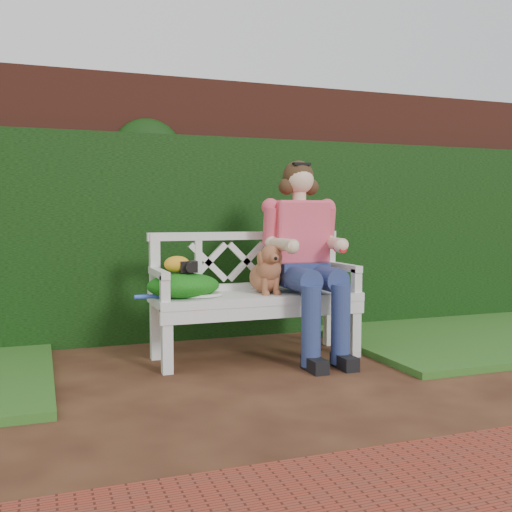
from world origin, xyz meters
name	(u,v)px	position (x,y,z in m)	size (l,w,h in m)	color
ground	(254,394)	(0.00, 0.00, 0.00)	(60.00, 60.00, 0.00)	#351B11
brick_wall	(181,209)	(0.00, 1.90, 1.10)	(10.00, 0.30, 2.20)	#602B1F
ivy_hedge	(187,238)	(0.00, 1.68, 0.85)	(10.00, 0.18, 1.70)	#1A4711
grass_right	(480,333)	(2.40, 0.90, 0.03)	(2.60, 2.00, 0.05)	#2B5E1B
garden_bench	(256,326)	(0.31, 0.82, 0.24)	(1.58, 0.60, 0.48)	white
seated_woman	(302,258)	(0.67, 0.80, 0.73)	(0.61, 0.82, 1.45)	#E55578
dog	(266,268)	(0.38, 0.79, 0.66)	(0.24, 0.33, 0.36)	#B25427
tennis_racket	(194,294)	(-0.16, 0.79, 0.50)	(0.64, 0.27, 0.03)	white
green_bag	(183,285)	(-0.24, 0.78, 0.57)	(0.50, 0.39, 0.17)	green
camera_item	(188,267)	(-0.20, 0.78, 0.69)	(0.12, 0.09, 0.08)	black
baseball_glove	(177,264)	(-0.27, 0.81, 0.71)	(0.18, 0.13, 0.11)	orange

